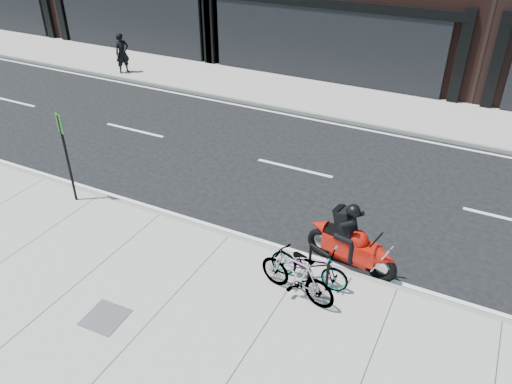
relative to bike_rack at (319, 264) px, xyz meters
The scene contains 10 objects.
ground 3.65m from the bike_rack, 133.57° to the left, with size 120.00×120.00×0.00m, color black.
sidewalk_near 3.50m from the bike_rack, 135.87° to the right, with size 60.00×6.00×0.13m, color gray.
sidewalk_far 10.66m from the bike_rack, 103.44° to the left, with size 60.00×3.50×0.13m, color gray.
bike_rack is the anchor object (origin of this frame).
bicycle_front 0.22m from the bike_rack, behind, with size 0.59×1.70×0.89m, color gray.
bicycle_rear 0.57m from the bike_rack, 118.88° to the right, with size 0.49×1.73×1.04m, color gray.
motorcycle 1.09m from the bike_rack, 64.62° to the left, with size 2.15×0.78×1.62m.
pedestrian 15.53m from the bike_rack, 144.12° to the left, with size 0.63×0.41×1.72m, color black.
utility_grate 4.32m from the bike_rack, 140.29° to the right, with size 0.75×0.75×0.01m, color #545557.
sign_post 6.93m from the bike_rack, behind, with size 0.31×0.14×2.42m.
Camera 1 is at (4.88, -10.17, 7.22)m, focal length 35.00 mm.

